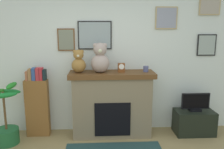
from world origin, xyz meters
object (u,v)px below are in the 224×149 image
object	(u,v)px
television	(195,103)
teddy_bear_grey	(100,59)
fireplace	(112,103)
bookshelf	(37,104)
potted_plant	(6,124)
candle_jar	(146,69)
mantel_clock	(121,68)
tv_stand	(194,122)
teddy_bear_tan	(79,62)

from	to	relation	value
television	teddy_bear_grey	bearing A→B (deg)	178.53
fireplace	bookshelf	world-z (taller)	bookshelf
fireplace	potted_plant	distance (m)	1.78
candle_jar	teddy_bear_grey	xyz separation A→B (m)	(-0.78, -0.00, 0.18)
teddy_bear_grey	television	bearing A→B (deg)	-1.47
potted_plant	mantel_clock	xyz separation A→B (m)	(1.91, 0.24, 0.87)
fireplace	teddy_bear_grey	size ratio (longest dim) A/B	2.90
mantel_clock	television	bearing A→B (deg)	-1.83
tv_stand	television	world-z (taller)	television
tv_stand	candle_jar	size ratio (longest dim) A/B	6.72
fireplace	mantel_clock	world-z (taller)	mantel_clock
teddy_bear_tan	teddy_bear_grey	bearing A→B (deg)	-0.02
potted_plant	tv_stand	size ratio (longest dim) A/B	1.50
television	candle_jar	world-z (taller)	candle_jar
tv_stand	mantel_clock	bearing A→B (deg)	178.23
fireplace	teddy_bear_grey	distance (m)	0.81
potted_plant	tv_stand	bearing A→B (deg)	3.50
bookshelf	mantel_clock	bearing A→B (deg)	-2.32
candle_jar	bookshelf	bearing A→B (deg)	178.24
television	potted_plant	bearing A→B (deg)	-176.52
fireplace	candle_jar	world-z (taller)	candle_jar
bookshelf	tv_stand	size ratio (longest dim) A/B	1.78
potted_plant	teddy_bear_grey	distance (m)	1.87
fireplace	mantel_clock	bearing A→B (deg)	-6.82
tv_stand	television	distance (m)	0.37
candle_jar	teddy_bear_tan	size ratio (longest dim) A/B	0.26
mantel_clock	teddy_bear_grey	world-z (taller)	teddy_bear_grey
potted_plant	teddy_bear_grey	xyz separation A→B (m)	(1.55, 0.24, 1.02)
fireplace	mantel_clock	xyz separation A→B (m)	(0.16, -0.02, 0.64)
television	candle_jar	xyz separation A→B (m)	(-0.89, 0.04, 0.61)
teddy_bear_grey	mantel_clock	bearing A→B (deg)	-0.14
bookshelf	potted_plant	xyz separation A→B (m)	(-0.45, -0.30, -0.23)
candle_jar	teddy_bear_grey	world-z (taller)	teddy_bear_grey
fireplace	potted_plant	bearing A→B (deg)	-171.63
mantel_clock	teddy_bear_grey	bearing A→B (deg)	179.86
television	teddy_bear_grey	size ratio (longest dim) A/B	1.00
teddy_bear_tan	candle_jar	bearing A→B (deg)	0.02
television	bookshelf	bearing A→B (deg)	177.91
fireplace	teddy_bear_grey	xyz separation A→B (m)	(-0.20, -0.02, 0.79)
teddy_bear_grey	candle_jar	bearing A→B (deg)	0.05
potted_plant	tv_stand	xyz separation A→B (m)	(3.22, 0.20, -0.13)
candle_jar	mantel_clock	size ratio (longest dim) A/B	0.66
tv_stand	fireplace	bearing A→B (deg)	177.68
television	teddy_bear_tan	bearing A→B (deg)	178.79
bookshelf	mantel_clock	xyz separation A→B (m)	(1.46, -0.06, 0.64)
bookshelf	teddy_bear_tan	xyz separation A→B (m)	(0.74, -0.06, 0.74)
bookshelf	potted_plant	distance (m)	0.58
tv_stand	mantel_clock	distance (m)	1.65
fireplace	candle_jar	xyz separation A→B (m)	(0.58, -0.02, 0.61)
tv_stand	candle_jar	bearing A→B (deg)	177.30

